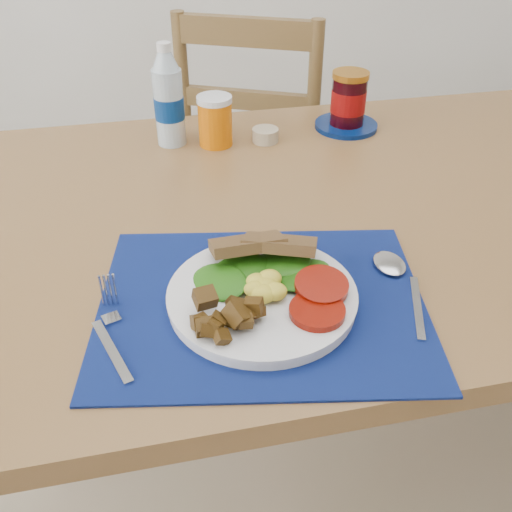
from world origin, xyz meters
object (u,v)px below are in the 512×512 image
(chair_far, at_px, (256,132))
(jam_on_saucer, at_px, (348,104))
(breakfast_plate, at_px, (259,294))
(water_bottle, at_px, (169,101))
(juice_glass, at_px, (215,122))

(chair_far, height_order, jam_on_saucer, chair_far)
(breakfast_plate, height_order, jam_on_saucer, jam_on_saucer)
(water_bottle, bearing_deg, breakfast_plate, -83.03)
(chair_far, xyz_separation_m, jam_on_saucer, (0.12, -0.41, 0.23))
(breakfast_plate, relative_size, juice_glass, 2.62)
(water_bottle, bearing_deg, jam_on_saucer, -0.07)
(juice_glass, bearing_deg, jam_on_saucer, 4.74)
(chair_far, bearing_deg, jam_on_saucer, 130.97)
(chair_far, distance_m, jam_on_saucer, 0.49)
(water_bottle, bearing_deg, juice_glass, -15.65)
(breakfast_plate, height_order, water_bottle, water_bottle)
(chair_far, relative_size, breakfast_plate, 4.36)
(breakfast_plate, distance_m, jam_on_saucer, 0.65)
(chair_far, distance_m, breakfast_plate, 1.02)
(juice_glass, relative_size, jam_on_saucer, 0.70)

